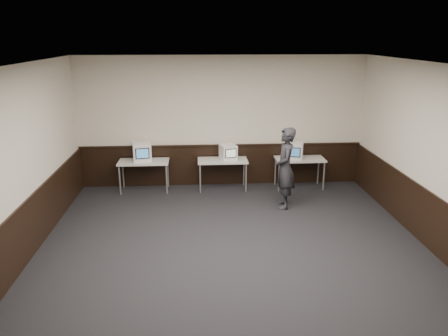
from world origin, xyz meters
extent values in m
plane|color=black|center=(0.00, 0.00, 0.00)|extent=(8.00, 8.00, 0.00)
plane|color=white|center=(0.00, 0.00, 3.20)|extent=(8.00, 8.00, 0.00)
plane|color=beige|center=(0.00, 4.00, 1.60)|extent=(7.00, 0.00, 7.00)
plane|color=beige|center=(-3.50, 0.00, 1.60)|extent=(0.00, 8.00, 8.00)
cube|color=black|center=(0.00, 3.98, 0.50)|extent=(6.98, 0.04, 1.00)
cube|color=black|center=(-3.48, 0.00, 0.50)|extent=(0.04, 7.98, 1.00)
cube|color=black|center=(3.48, 0.00, 0.50)|extent=(0.04, 7.98, 1.00)
cube|color=black|center=(0.00, 3.96, 1.02)|extent=(6.98, 0.06, 0.04)
cube|color=beige|center=(-1.90, 3.60, 0.73)|extent=(1.20, 0.60, 0.04)
cylinder|color=#999999|center=(-2.45, 3.35, 0.35)|extent=(0.04, 0.04, 0.71)
cylinder|color=#999999|center=(-1.35, 3.35, 0.35)|extent=(0.04, 0.04, 0.71)
cylinder|color=#999999|center=(-2.45, 3.85, 0.35)|extent=(0.04, 0.04, 0.71)
cylinder|color=#999999|center=(-1.35, 3.85, 0.35)|extent=(0.04, 0.04, 0.71)
cube|color=beige|center=(0.00, 3.60, 0.73)|extent=(1.20, 0.60, 0.04)
cylinder|color=#999999|center=(-0.55, 3.35, 0.35)|extent=(0.04, 0.04, 0.71)
cylinder|color=#999999|center=(0.55, 3.35, 0.35)|extent=(0.04, 0.04, 0.71)
cylinder|color=#999999|center=(-0.55, 3.85, 0.35)|extent=(0.04, 0.04, 0.71)
cylinder|color=#999999|center=(0.55, 3.85, 0.35)|extent=(0.04, 0.04, 0.71)
cube|color=beige|center=(1.90, 3.60, 0.73)|extent=(1.20, 0.60, 0.04)
cylinder|color=#999999|center=(1.35, 3.35, 0.35)|extent=(0.04, 0.04, 0.71)
cylinder|color=#999999|center=(2.45, 3.35, 0.35)|extent=(0.04, 0.04, 0.71)
cylinder|color=#999999|center=(1.35, 3.85, 0.35)|extent=(0.04, 0.04, 0.71)
cylinder|color=#999999|center=(2.45, 3.85, 0.35)|extent=(0.04, 0.04, 0.71)
cube|color=white|center=(-1.93, 3.64, 0.96)|extent=(0.49, 0.51, 0.43)
cube|color=black|center=(-1.89, 3.42, 0.99)|extent=(0.32, 0.07, 0.26)
cube|color=teal|center=(-1.89, 3.41, 0.99)|extent=(0.28, 0.05, 0.21)
cube|color=white|center=(0.14, 3.62, 0.93)|extent=(0.45, 0.46, 0.36)
cube|color=black|center=(0.19, 3.44, 0.95)|extent=(0.27, 0.09, 0.22)
cube|color=silver|center=(0.19, 3.43, 0.95)|extent=(0.23, 0.07, 0.18)
cube|color=white|center=(1.76, 3.58, 0.95)|extent=(0.49, 0.51, 0.39)
cube|color=black|center=(1.70, 3.38, 0.97)|extent=(0.29, 0.10, 0.24)
cube|color=#35679E|center=(1.70, 3.37, 0.97)|extent=(0.25, 0.08, 0.20)
imported|color=#25252A|center=(1.28, 2.34, 0.89)|extent=(0.50, 0.69, 1.78)
camera|label=1|loc=(-0.60, -6.55, 3.64)|focal=35.00mm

